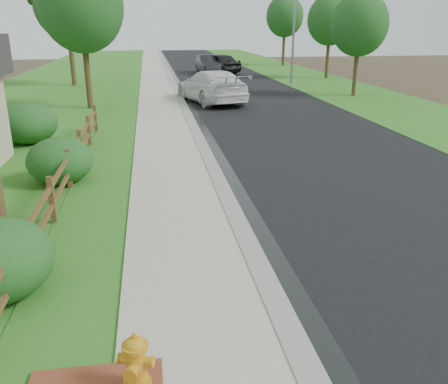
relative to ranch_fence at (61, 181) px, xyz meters
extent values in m
plane|color=#3A311F|center=(3.60, -6.40, -0.62)|extent=(120.00, 120.00, 0.00)
cube|color=black|center=(8.20, 28.60, -0.61)|extent=(8.00, 90.00, 0.02)
cube|color=gray|center=(4.00, 28.60, -0.56)|extent=(0.40, 90.00, 0.12)
cube|color=black|center=(4.35, 28.60, -0.60)|extent=(0.50, 90.00, 0.00)
cube|color=#9F9B8B|center=(2.70, 28.60, -0.57)|extent=(2.20, 90.00, 0.10)
cube|color=#28631C|center=(0.80, 28.60, -0.59)|extent=(1.60, 90.00, 0.06)
cube|color=#28631C|center=(-4.40, 28.60, -0.60)|extent=(9.00, 90.00, 0.04)
cube|color=#28631C|center=(15.10, 28.60, -0.60)|extent=(6.00, 90.00, 0.04)
cube|color=#452E17|center=(0.00, -3.60, -0.07)|extent=(0.12, 0.12, 1.10)
cube|color=#452E17|center=(0.00, -1.20, -0.07)|extent=(0.12, 0.12, 1.10)
cube|color=#452E17|center=(0.00, 1.20, -0.07)|extent=(0.12, 0.12, 1.10)
cube|color=#452E17|center=(0.00, 3.60, -0.07)|extent=(0.12, 0.12, 1.10)
cube|color=#452E17|center=(0.00, 6.00, -0.07)|extent=(0.12, 0.12, 1.10)
cube|color=#452E17|center=(0.00, 8.40, -0.07)|extent=(0.12, 0.12, 1.10)
cube|color=#452E17|center=(0.00, -4.80, -0.17)|extent=(0.08, 2.35, 0.10)
cube|color=#452E17|center=(0.00, -4.80, 0.23)|extent=(0.08, 2.35, 0.10)
cube|color=#452E17|center=(0.00, -2.40, -0.17)|extent=(0.08, 2.35, 0.10)
cube|color=#452E17|center=(0.00, -2.40, 0.23)|extent=(0.08, 2.35, 0.10)
cube|color=#452E17|center=(0.00, 0.00, -0.17)|extent=(0.08, 2.35, 0.10)
cube|color=#452E17|center=(0.00, 0.00, 0.23)|extent=(0.08, 2.35, 0.10)
cube|color=#452E17|center=(0.00, 2.40, -0.17)|extent=(0.08, 2.35, 0.10)
cube|color=#452E17|center=(0.00, 2.40, 0.23)|extent=(0.08, 2.35, 0.10)
cube|color=#452E17|center=(0.00, 4.80, -0.17)|extent=(0.08, 2.35, 0.10)
cube|color=#452E17|center=(0.00, 4.80, 0.23)|extent=(0.08, 2.35, 0.10)
cube|color=#452E17|center=(0.00, 7.20, -0.17)|extent=(0.08, 2.35, 0.10)
cube|color=#452E17|center=(0.00, 7.20, 0.23)|extent=(0.08, 2.35, 0.10)
cylinder|color=#BE8216|center=(1.90, -6.65, -0.49)|extent=(0.34, 0.34, 0.06)
cylinder|color=#BE8216|center=(1.90, -6.65, -0.21)|extent=(0.23, 0.23, 0.53)
cylinder|color=#BE8216|center=(1.90, -6.65, -0.42)|extent=(0.28, 0.28, 0.05)
cylinder|color=#BE8216|center=(1.90, -6.65, 0.05)|extent=(0.31, 0.31, 0.05)
ellipsoid|color=#BE8216|center=(1.90, -6.65, 0.07)|extent=(0.25, 0.25, 0.19)
cylinder|color=#BE8216|center=(1.90, -6.65, 0.19)|extent=(0.06, 0.06, 0.07)
cylinder|color=#BE8216|center=(1.85, -6.79, -0.18)|extent=(0.18, 0.16, 0.15)
cylinder|color=#BE8216|center=(1.74, -6.60, -0.14)|extent=(0.16, 0.16, 0.12)
cylinder|color=#BE8216|center=(2.06, -6.70, -0.14)|extent=(0.16, 0.16, 0.12)
imported|color=silver|center=(5.69, 15.48, 0.28)|extent=(3.89, 6.49, 1.76)
imported|color=black|center=(8.44, 32.16, 0.28)|extent=(4.02, 5.57, 1.76)
imported|color=black|center=(7.59, 32.02, 0.20)|extent=(1.95, 4.94, 1.60)
cylinder|color=gray|center=(12.73, 23.46, 3.59)|extent=(0.17, 0.17, 8.42)
ellipsoid|color=brown|center=(-0.30, 2.09, -0.25)|extent=(1.23, 1.00, 0.74)
ellipsoid|color=#174118|center=(-0.30, 1.76, 0.03)|extent=(2.32, 2.32, 1.29)
ellipsoid|color=#174118|center=(-2.26, 6.76, 0.12)|extent=(2.18, 2.18, 1.48)
cylinder|color=#362916|center=(-0.85, 14.36, 1.59)|extent=(0.30, 0.30, 4.41)
ellipsoid|color=#174118|center=(-0.85, 14.36, 4.42)|extent=(4.12, 4.12, 4.53)
cylinder|color=#362916|center=(14.62, 16.55, 1.21)|extent=(0.25, 0.25, 3.65)
ellipsoid|color=#174118|center=(14.62, 16.55, 3.55)|extent=(3.34, 3.34, 3.67)
cylinder|color=#362916|center=(-3.05, 24.58, 1.78)|extent=(0.33, 0.33, 4.79)
ellipsoid|color=#174118|center=(-3.05, 24.58, 4.86)|extent=(4.43, 4.43, 4.87)
cylinder|color=#362916|center=(16.60, 26.57, 1.36)|extent=(0.27, 0.27, 3.95)
ellipsoid|color=#174118|center=(16.60, 26.57, 3.89)|extent=(3.57, 3.57, 3.93)
cylinder|color=#362916|center=(16.60, 39.67, 1.57)|extent=(0.30, 0.30, 4.37)
ellipsoid|color=#174118|center=(16.60, 39.67, 4.37)|extent=(3.86, 3.86, 4.24)
camera|label=1|loc=(2.21, -11.31, 3.55)|focal=38.00mm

